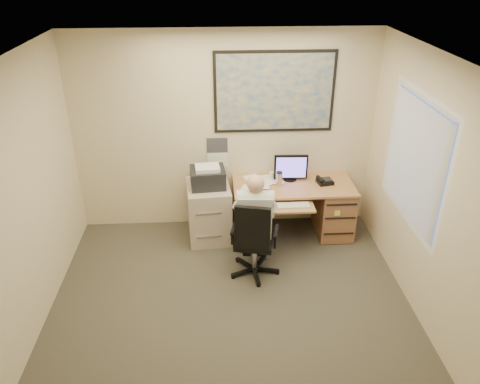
{
  "coord_description": "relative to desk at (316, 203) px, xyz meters",
  "views": [
    {
      "loc": [
        -0.14,
        -3.62,
        3.54
      ],
      "look_at": [
        0.15,
        1.3,
        0.96
      ],
      "focal_mm": 35.0,
      "sensor_mm": 36.0,
      "label": 1
    }
  ],
  "objects": [
    {
      "name": "room_shell",
      "position": [
        -1.23,
        -1.9,
        0.91
      ],
      "size": [
        4.0,
        4.5,
        2.7
      ],
      "color": "#3E3A30",
      "rests_on": "ground"
    },
    {
      "name": "desk",
      "position": [
        0.0,
        0.0,
        0.0
      ],
      "size": [
        1.6,
        0.97,
        1.11
      ],
      "color": "tan",
      "rests_on": "ground"
    },
    {
      "name": "world_map",
      "position": [
        -0.58,
        0.33,
        1.46
      ],
      "size": [
        1.56,
        0.03,
        1.06
      ],
      "primitive_type": "cube",
      "color": "#1E4C93",
      "rests_on": "room_shell"
    },
    {
      "name": "wall_calendar",
      "position": [
        -1.33,
        0.34,
        0.64
      ],
      "size": [
        0.28,
        0.01,
        0.42
      ],
      "primitive_type": "cube",
      "color": "white",
      "rests_on": "room_shell"
    },
    {
      "name": "window_blinds",
      "position": [
        0.74,
        -1.1,
        1.11
      ],
      "size": [
        0.06,
        1.4,
        1.3
      ],
      "primitive_type": null,
      "color": "beige",
      "rests_on": "room_shell"
    },
    {
      "name": "filing_cabinet",
      "position": [
        -1.47,
        -0.04,
        0.02
      ],
      "size": [
        0.61,
        0.71,
        1.07
      ],
      "rotation": [
        0.0,
        0.0,
        0.09
      ],
      "color": "#C1AF9B",
      "rests_on": "ground"
    },
    {
      "name": "office_chair",
      "position": [
        -0.91,
        -0.93,
        -0.14
      ],
      "size": [
        0.74,
        0.74,
        1.03
      ],
      "rotation": [
        0.0,
        0.0,
        -0.22
      ],
      "color": "black",
      "rests_on": "ground"
    },
    {
      "name": "person",
      "position": [
        -0.93,
        -0.86,
        0.21
      ],
      "size": [
        0.6,
        0.81,
        1.3
      ],
      "primitive_type": null,
      "rotation": [
        0.0,
        0.0,
        -0.08
      ],
      "color": "silver",
      "rests_on": "office_chair"
    }
  ]
}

